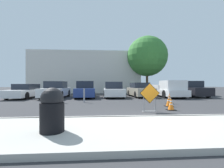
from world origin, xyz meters
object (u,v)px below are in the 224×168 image
object	(u,v)px
parked_car_fourth	(113,90)
trash_bin	(52,110)
traffic_cone_third	(169,98)
pickup_truck	(169,90)
road_closed_sign	(150,96)
traffic_cone_second	(169,101)
parked_car_sixth	(191,89)
parked_car_fifth	(140,90)
parked_car_second	(56,90)
parked_car_third	(85,90)
traffic_cone_nearest	(171,104)
parked_car_nearest	(26,91)
bollard_nearest	(84,95)
bollard_second	(61,95)

from	to	relation	value
parked_car_fourth	trash_bin	world-z (taller)	parked_car_fourth
traffic_cone_third	pickup_truck	bearing A→B (deg)	66.07
road_closed_sign	traffic_cone_second	size ratio (longest dim) A/B	1.99
traffic_cone_second	trash_bin	xyz separation A→B (m)	(-5.01, -4.62, 0.35)
parked_car_sixth	parked_car_fourth	bearing A→B (deg)	4.96
traffic_cone_third	parked_car_fifth	size ratio (longest dim) A/B	0.17
parked_car_second	pickup_truck	distance (m)	10.74
parked_car_third	parked_car_fourth	bearing A→B (deg)	-178.91
traffic_cone_nearest	parked_car_fourth	distance (m)	7.85
parked_car_nearest	parked_car_sixth	distance (m)	16.13
parked_car_second	parked_car_sixth	distance (m)	13.45
parked_car_sixth	bollard_nearest	distance (m)	11.28
traffic_cone_second	bollard_nearest	distance (m)	5.51
pickup_truck	bollard_nearest	xyz separation A→B (m)	(-7.72, -3.68, -0.20)
parked_car_fifth	pickup_truck	xyz separation A→B (m)	(2.68, -0.64, 0.06)
traffic_cone_nearest	parked_car_nearest	size ratio (longest dim) A/B	0.13
parked_car_sixth	road_closed_sign	bearing A→B (deg)	52.64
parked_car_third	parked_car_nearest	bearing A→B (deg)	-0.87
bollard_nearest	bollard_second	size ratio (longest dim) A/B	0.99
traffic_cone_nearest	parked_car_fifth	xyz separation A→B (m)	(0.41, 7.67, 0.37)
parked_car_sixth	bollard_nearest	xyz separation A→B (m)	(-10.41, -4.35, -0.21)
parked_car_second	pickup_truck	size ratio (longest dim) A/B	0.86
traffic_cone_second	parked_car_fourth	size ratio (longest dim) A/B	0.15
traffic_cone_third	parked_car_nearest	xyz separation A→B (m)	(-11.30, 4.84, 0.25)
traffic_cone_third	parked_car_fourth	distance (m)	6.19
traffic_cone_second	parked_car_fourth	xyz separation A→B (m)	(-2.70, 6.33, 0.35)
pickup_truck	traffic_cone_second	bearing A→B (deg)	66.28
parked_car_fourth	parked_car_fifth	size ratio (longest dim) A/B	1.03
parked_car_fifth	traffic_cone_third	bearing A→B (deg)	92.20
parked_car_third	bollard_second	size ratio (longest dim) A/B	4.44
traffic_cone_third	bollard_second	world-z (taller)	bollard_second
road_closed_sign	traffic_cone_nearest	xyz separation A→B (m)	(1.17, 0.33, -0.44)
traffic_cone_third	bollard_nearest	distance (m)	5.70
parked_car_third	parked_car_fifth	bearing A→B (deg)	-179.28
bollard_nearest	parked_car_third	bearing A→B (deg)	94.87
parked_car_third	parked_car_fifth	distance (m)	5.38
parked_car_fourth	bollard_nearest	bearing A→B (deg)	60.73
traffic_cone_nearest	parked_car_nearest	bearing A→B (deg)	145.55
parked_car_second	parked_car_fourth	bearing A→B (deg)	-175.52
parked_car_nearest	pickup_truck	bearing A→B (deg)	-177.73
road_closed_sign	parked_car_fifth	distance (m)	8.16
parked_car_nearest	parked_car_third	bearing A→B (deg)	-175.17
traffic_cone_third	parked_car_sixth	xyz separation A→B (m)	(4.82, 5.46, 0.37)
parked_car_fourth	pickup_truck	world-z (taller)	pickup_truck
traffic_cone_nearest	traffic_cone_third	bearing A→B (deg)	66.67
parked_car_nearest	pickup_truck	size ratio (longest dim) A/B	0.90
road_closed_sign	parked_car_fourth	distance (m)	7.91
parked_car_second	parked_car_sixth	xyz separation A→B (m)	(13.43, 0.65, 0.02)
pickup_truck	bollard_second	bearing A→B (deg)	22.29
traffic_cone_nearest	traffic_cone_third	size ratio (longest dim) A/B	0.81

